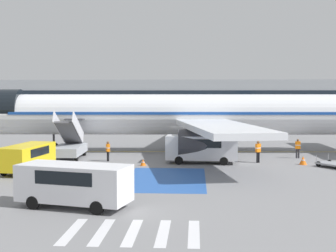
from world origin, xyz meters
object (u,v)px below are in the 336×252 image
(ground_crew_2, at_px, (258,150))
(traffic_cone_1, at_px, (303,160))
(service_van_2, at_px, (202,147))
(traffic_cone_0, at_px, (143,162))
(boarding_stairs_forward, at_px, (69,146))
(fuel_tanker, at_px, (247,121))
(ground_crew_0, at_px, (108,150))
(airliner, at_px, (183,115))
(service_van_0, at_px, (27,156))
(baggage_cart, at_px, (336,164))
(service_van_1, at_px, (74,182))
(terminal_building, at_px, (134,99))
(ground_crew_1, at_px, (298,147))

(ground_crew_2, height_order, traffic_cone_1, ground_crew_2)
(service_van_2, bearing_deg, traffic_cone_0, -68.39)
(boarding_stairs_forward, distance_m, fuel_tanker, 31.31)
(ground_crew_0, relative_size, ground_crew_2, 0.93)
(airliner, distance_m, traffic_cone_0, 9.45)
(ground_crew_2, bearing_deg, service_van_0, 157.50)
(ground_crew_0, bearing_deg, baggage_cart, -124.60)
(boarding_stairs_forward, bearing_deg, traffic_cone_1, -10.10)
(baggage_cart, bearing_deg, service_van_1, -178.44)
(airliner, height_order, traffic_cone_1, airliner)
(service_van_1, distance_m, service_van_2, 15.68)
(boarding_stairs_forward, bearing_deg, airliner, 24.79)
(traffic_cone_1, bearing_deg, boarding_stairs_forward, 172.69)
(traffic_cone_0, relative_size, terminal_building, 0.00)
(service_van_1, relative_size, baggage_cart, 1.90)
(service_van_1, relative_size, traffic_cone_0, 11.45)
(baggage_cart, bearing_deg, traffic_cone_0, 142.30)
(ground_crew_1, bearing_deg, fuel_tanker, -81.93)
(fuel_tanker, bearing_deg, traffic_cone_0, 164.82)
(service_van_0, distance_m, ground_crew_1, 21.63)
(service_van_1, xyz_separation_m, baggage_cart, (15.97, 12.73, -0.98))
(fuel_tanker, bearing_deg, service_van_0, 155.63)
(fuel_tanker, distance_m, service_van_1, 44.33)
(airliner, xyz_separation_m, ground_crew_0, (-5.78, -6.34, -2.48))
(fuel_tanker, distance_m, ground_crew_0, 30.79)
(boarding_stairs_forward, height_order, service_van_2, boarding_stairs_forward)
(ground_crew_1, relative_size, terminal_building, 0.01)
(ground_crew_1, xyz_separation_m, terminal_building, (-22.45, 65.30, 3.18))
(airliner, distance_m, ground_crew_0, 8.93)
(airliner, distance_m, baggage_cart, 14.67)
(service_van_2, height_order, baggage_cart, service_van_2)
(ground_crew_1, bearing_deg, terminal_building, -66.31)
(boarding_stairs_forward, height_order, fuel_tanker, boarding_stairs_forward)
(service_van_1, distance_m, traffic_cone_1, 19.87)
(service_van_0, height_order, terminal_building, terminal_building)
(boarding_stairs_forward, height_order, baggage_cart, boarding_stairs_forward)
(service_van_2, relative_size, traffic_cone_0, 11.26)
(ground_crew_0, distance_m, terminal_building, 68.33)
(airliner, xyz_separation_m, service_van_2, (1.68, -7.01, -2.10))
(ground_crew_2, bearing_deg, terminal_building, 65.24)
(service_van_0, bearing_deg, ground_crew_0, 57.13)
(baggage_cart, bearing_deg, ground_crew_0, 135.33)
(baggage_cart, bearing_deg, traffic_cone_1, 108.47)
(service_van_2, height_order, traffic_cone_1, service_van_2)
(service_van_2, relative_size, terminal_building, 0.04)
(fuel_tanker, relative_size, ground_crew_1, 6.65)
(ground_crew_0, bearing_deg, boarding_stairs_forward, 40.34)
(airliner, height_order, ground_crew_0, airliner)
(baggage_cart, xyz_separation_m, ground_crew_2, (-5.34, 2.17, 0.73))
(traffic_cone_1, xyz_separation_m, terminal_building, (-22.09, 68.82, 3.78))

